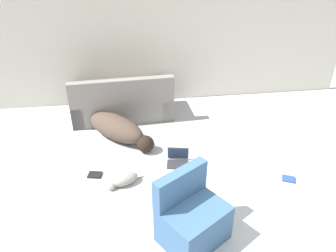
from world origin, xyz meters
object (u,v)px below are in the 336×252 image
Objects in this scene: cat at (124,180)px; laptop_open at (178,158)px; book_black at (95,175)px; dog at (118,129)px; side_chair at (192,218)px; book_blue at (289,179)px; couch at (122,103)px.

cat is 0.88m from laptop_open.
dog is at bearing 69.46° from book_black.
cat is 0.60× the size of side_chair.
side_chair is (-1.51, -0.77, 0.27)m from book_blue.
cat is at bearing -41.06° from dog.
dog is 1.49× the size of side_chair.
book_black is 0.24× the size of side_chair.
laptop_open reaches higher than cat.
dog is 2.49× the size of cat.
book_blue is (2.61, -0.46, 0.00)m from book_black.
book_black is (-1.19, -0.15, -0.06)m from laptop_open.
couch is 1.91m from cat.
book_black is at bearing 99.09° from side_chair.
book_blue is at bearing 15.02° from dog.
laptop_open is 0.41× the size of side_chair.
couch is at bearing 129.46° from dog.
dog is 6.11× the size of book_black.
couch is 2.10× the size of side_chair.
cat reaches higher than book_black.
book_blue is at bearing 132.88° from couch.
book_black is at bearing 170.06° from book_blue.
side_chair is at bearing -24.34° from dog.
couch reaches higher than laptop_open.
laptop_open reaches higher than book_black.
couch is at bearing 75.53° from book_black.
book_black is (-0.43, -1.66, -0.26)m from couch.
couch is 1.70m from laptop_open.
cat is 2.47× the size of book_blue.
cat is 2.22m from book_blue.
dog is 0.99m from book_black.
dog is at bearing 148.93° from book_blue.
couch reaches higher than book_black.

